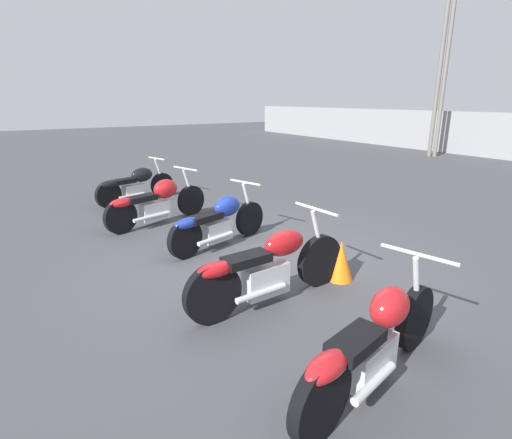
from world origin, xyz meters
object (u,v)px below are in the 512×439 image
(light_pole_left, at_px, (446,17))
(motorcycle_slot_2, at_px, (218,222))
(motorcycle_slot_3, at_px, (268,268))
(motorcycle_slot_1, at_px, (156,202))
(traffic_cone_far, at_px, (341,260))
(light_pole_right, at_px, (453,13))
(motorcycle_slot_4, at_px, (374,343))
(motorcycle_slot_0, at_px, (135,185))

(light_pole_left, xyz_separation_m, motorcycle_slot_2, (4.69, -11.91, -4.72))
(motorcycle_slot_3, bearing_deg, motorcycle_slot_1, 177.63)
(motorcycle_slot_1, bearing_deg, traffic_cone_far, 2.79)
(light_pole_right, height_order, motorcycle_slot_4, light_pole_right)
(light_pole_right, bearing_deg, motorcycle_slot_1, -76.94)
(motorcycle_slot_1, bearing_deg, motorcycle_slot_0, 160.11)
(motorcycle_slot_0, distance_m, motorcycle_slot_3, 5.40)
(light_pole_left, relative_size, light_pole_right, 0.98)
(motorcycle_slot_2, height_order, motorcycle_slot_4, motorcycle_slot_4)
(motorcycle_slot_0, bearing_deg, motorcycle_slot_3, -17.04)
(motorcycle_slot_3, xyz_separation_m, traffic_cone_far, (-0.03, 1.13, -0.17))
(motorcycle_slot_3, bearing_deg, light_pole_left, 114.80)
(motorcycle_slot_3, bearing_deg, motorcycle_slot_4, -6.27)
(light_pole_right, distance_m, motorcycle_slot_4, 15.62)
(motorcycle_slot_0, bearing_deg, light_pole_left, 79.19)
(light_pole_left, relative_size, motorcycle_slot_4, 4.33)
(motorcycle_slot_0, height_order, motorcycle_slot_3, motorcycle_slot_3)
(traffic_cone_far, bearing_deg, light_pole_left, 120.63)
(light_pole_right, xyz_separation_m, traffic_cone_far, (6.44, -11.27, -4.97))
(light_pole_left, relative_size, traffic_cone_far, 17.04)
(light_pole_left, height_order, traffic_cone_far, light_pole_left)
(motorcycle_slot_2, bearing_deg, motorcycle_slot_1, 178.09)
(light_pole_left, distance_m, motorcycle_slot_2, 13.64)
(motorcycle_slot_1, xyz_separation_m, traffic_cone_far, (3.55, 1.21, -0.16))
(motorcycle_slot_0, height_order, motorcycle_slot_4, motorcycle_slot_4)
(light_pole_right, bearing_deg, motorcycle_slot_2, -69.37)
(motorcycle_slot_2, xyz_separation_m, traffic_cone_far, (1.90, 0.78, -0.15))
(light_pole_left, xyz_separation_m, traffic_cone_far, (6.59, -11.14, -4.86))
(motorcycle_slot_0, distance_m, motorcycle_slot_2, 3.49)
(motorcycle_slot_0, relative_size, motorcycle_slot_3, 0.87)
(motorcycle_slot_2, bearing_deg, motorcycle_slot_0, 168.47)
(motorcycle_slot_3, relative_size, traffic_cone_far, 4.16)
(motorcycle_slot_2, distance_m, traffic_cone_far, 2.06)
(motorcycle_slot_1, distance_m, motorcycle_slot_3, 3.57)
(light_pole_left, xyz_separation_m, motorcycle_slot_3, (6.62, -12.27, -4.69))
(motorcycle_slot_3, bearing_deg, traffic_cone_far, 87.74)
(light_pole_right, relative_size, motorcycle_slot_1, 4.35)
(motorcycle_slot_3, xyz_separation_m, motorcycle_slot_4, (1.60, -0.08, -0.02))
(motorcycle_slot_1, xyz_separation_m, motorcycle_slot_4, (5.17, -0.00, -0.01))
(motorcycle_slot_3, bearing_deg, motorcycle_slot_2, 166.04)
(motorcycle_slot_1, xyz_separation_m, motorcycle_slot_3, (3.57, 0.07, 0.01))
(light_pole_left, xyz_separation_m, motorcycle_slot_0, (1.22, -12.22, -4.72))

